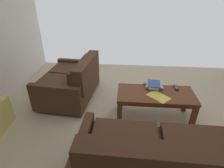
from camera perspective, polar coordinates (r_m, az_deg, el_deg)
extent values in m
cube|color=beige|center=(2.93, 8.85, -13.08)|extent=(5.15, 4.86, 0.01)
cylinder|color=black|center=(2.71, 28.07, -20.42)|extent=(0.05, 0.05, 0.06)
cylinder|color=black|center=(2.52, -3.37, -20.30)|extent=(0.05, 0.05, 0.06)
cube|color=#472B1C|center=(2.14, 14.57, -24.21)|extent=(1.52, 0.85, 0.40)
cube|color=#472B1C|center=(2.06, 26.33, -18.89)|extent=(0.71, 0.74, 0.10)
cube|color=#472B1C|center=(1.93, 3.75, -19.05)|extent=(0.71, 0.74, 0.10)
cube|color=#472B1C|center=(1.80, 30.04, -21.44)|extent=(0.68, 0.14, 0.37)
cube|color=#472B1C|center=(1.64, 3.46, -22.13)|extent=(0.68, 0.14, 0.37)
cube|color=#472B1C|center=(2.10, -9.01, -21.64)|extent=(0.12, 0.82, 0.56)
cylinder|color=black|center=(4.12, -15.51, 0.13)|extent=(0.05, 0.05, 0.06)
cylinder|color=black|center=(3.49, -21.23, -6.55)|extent=(0.05, 0.05, 0.06)
cylinder|color=black|center=(3.87, -5.44, -0.81)|extent=(0.05, 0.05, 0.06)
cylinder|color=black|center=(3.19, -9.48, -8.33)|extent=(0.05, 0.05, 0.06)
cube|color=#4C301E|center=(3.54, -13.25, -0.80)|extent=(0.96, 1.10, 0.34)
cube|color=#4C301E|center=(3.66, -12.44, 4.20)|extent=(0.80, 0.54, 0.10)
cube|color=#4C301E|center=(3.24, -15.68, 0.46)|extent=(0.80, 0.54, 0.10)
cube|color=#4C301E|center=(3.26, -7.84, 3.92)|extent=(0.28, 1.03, 0.45)
cube|color=#4C301E|center=(3.51, -8.33, 5.77)|extent=(0.16, 0.47, 0.32)
cube|color=#4C301E|center=(3.08, -11.20, 2.08)|extent=(0.16, 0.47, 0.32)
cube|color=#4C301E|center=(3.97, -10.35, 4.01)|extent=(0.87, 0.18, 0.50)
cube|color=#4C301E|center=(3.08, -17.27, -4.72)|extent=(0.87, 0.18, 0.50)
cube|color=brown|center=(2.88, 13.59, -3.17)|extent=(1.18, 0.54, 0.04)
cube|color=brown|center=(2.90, 13.49, -3.92)|extent=(1.09, 0.49, 0.05)
cube|color=brown|center=(3.32, 21.98, -4.80)|extent=(0.07, 0.07, 0.43)
cube|color=brown|center=(3.16, 2.77, -4.24)|extent=(0.07, 0.07, 0.43)
cube|color=brown|center=(2.97, 24.19, -9.60)|extent=(0.07, 0.07, 0.43)
cube|color=brown|center=(2.79, 2.37, -9.31)|extent=(0.07, 0.07, 0.43)
cube|color=#385693|center=(3.02, 12.63, -0.83)|extent=(0.29, 0.33, 0.02)
cube|color=#E0CC4C|center=(3.00, 12.84, -0.54)|extent=(0.27, 0.28, 0.03)
cube|color=silver|center=(2.99, 13.02, -0.19)|extent=(0.27, 0.30, 0.02)
cube|color=#385693|center=(2.98, 13.06, 0.09)|extent=(0.21, 0.26, 0.02)
cube|color=black|center=(3.09, 19.41, -1.16)|extent=(0.05, 0.16, 0.02)
cube|color=#59595B|center=(3.08, 19.44, -0.98)|extent=(0.04, 0.11, 0.00)
cube|color=#E0CC4C|center=(2.79, 14.36, -3.88)|extent=(0.37, 0.37, 0.01)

